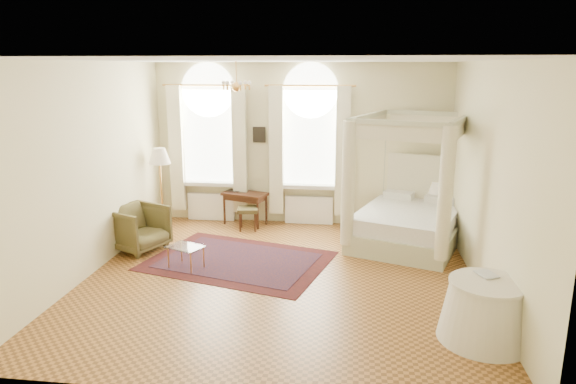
# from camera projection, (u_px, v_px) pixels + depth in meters

# --- Properties ---
(ground) EXTENTS (6.00, 6.00, 0.00)m
(ground) POSITION_uv_depth(u_px,v_px,m) (280.00, 278.00, 8.02)
(ground) COLOR #A3682F
(ground) RESTS_ON ground
(room_walls) EXTENTS (6.00, 6.00, 6.00)m
(room_walls) POSITION_uv_depth(u_px,v_px,m) (280.00, 153.00, 7.55)
(room_walls) COLOR beige
(room_walls) RESTS_ON ground
(window_left) EXTENTS (1.62, 0.27, 3.29)m
(window_left) POSITION_uv_depth(u_px,v_px,m) (209.00, 152.00, 10.66)
(window_left) COLOR white
(window_left) RESTS_ON room_walls
(window_right) EXTENTS (1.62, 0.27, 3.29)m
(window_right) POSITION_uv_depth(u_px,v_px,m) (309.00, 154.00, 10.41)
(window_right) COLOR white
(window_right) RESTS_ON room_walls
(chandelier) EXTENTS (0.51, 0.45, 0.50)m
(chandelier) POSITION_uv_depth(u_px,v_px,m) (236.00, 85.00, 8.59)
(chandelier) COLOR #C48C41
(chandelier) RESTS_ON room_walls
(wall_pictures) EXTENTS (2.54, 0.03, 0.39)m
(wall_pictures) POSITION_uv_depth(u_px,v_px,m) (305.00, 133.00, 10.42)
(wall_pictures) COLOR black
(wall_pictures) RESTS_ON room_walls
(canopy_bed) EXTENTS (2.41, 2.65, 2.38)m
(canopy_bed) POSITION_uv_depth(u_px,v_px,m) (408.00, 217.00, 9.38)
(canopy_bed) COLOR #B7B896
(canopy_bed) RESTS_ON ground
(nightstand) EXTENTS (0.48, 0.44, 0.61)m
(nightstand) POSITION_uv_depth(u_px,v_px,m) (433.00, 217.00, 10.22)
(nightstand) COLOR #3E2011
(nightstand) RESTS_ON ground
(nightstand_lamp) EXTENTS (0.27, 0.27, 0.40)m
(nightstand_lamp) POSITION_uv_depth(u_px,v_px,m) (436.00, 189.00, 10.03)
(nightstand_lamp) COLOR #C48C41
(nightstand_lamp) RESTS_ON nightstand
(writing_desk) EXTENTS (1.01, 0.74, 0.68)m
(writing_desk) POSITION_uv_depth(u_px,v_px,m) (245.00, 197.00, 10.62)
(writing_desk) COLOR #3E2011
(writing_desk) RESTS_ON ground
(laptop) EXTENTS (0.34, 0.27, 0.02)m
(laptop) POSITION_uv_depth(u_px,v_px,m) (234.00, 191.00, 10.70)
(laptop) COLOR black
(laptop) RESTS_ON writing_desk
(stool) EXTENTS (0.45, 0.45, 0.46)m
(stool) POSITION_uv_depth(u_px,v_px,m) (248.00, 211.00, 10.30)
(stool) COLOR #443B1D
(stool) RESTS_ON ground
(armchair) EXTENTS (1.16, 1.15, 0.80)m
(armchair) POSITION_uv_depth(u_px,v_px,m) (138.00, 228.00, 9.17)
(armchair) COLOR #4D4321
(armchair) RESTS_ON ground
(coffee_table) EXTENTS (0.66, 0.58, 0.38)m
(coffee_table) POSITION_uv_depth(u_px,v_px,m) (186.00, 248.00, 8.32)
(coffee_table) COLOR white
(coffee_table) RESTS_ON ground
(floor_lamp) EXTENTS (0.43, 0.43, 1.66)m
(floor_lamp) POSITION_uv_depth(u_px,v_px,m) (160.00, 160.00, 10.09)
(floor_lamp) COLOR #C48C41
(floor_lamp) RESTS_ON ground
(oriental_rug) EXTENTS (3.37, 2.79, 0.01)m
(oriental_rug) POSITION_uv_depth(u_px,v_px,m) (238.00, 261.00, 8.71)
(oriental_rug) COLOR #471211
(oriental_rug) RESTS_ON ground
(side_table) EXTENTS (1.10, 1.10, 0.75)m
(side_table) POSITION_uv_depth(u_px,v_px,m) (485.00, 311.00, 6.13)
(side_table) COLOR silver
(side_table) RESTS_ON ground
(book) EXTENTS (0.28, 0.32, 0.03)m
(book) POSITION_uv_depth(u_px,v_px,m) (479.00, 275.00, 6.19)
(book) COLOR black
(book) RESTS_ON side_table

